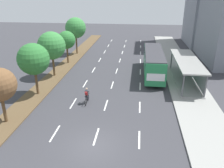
{
  "coord_description": "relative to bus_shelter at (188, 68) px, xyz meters",
  "views": [
    {
      "loc": [
        3.14,
        -13.97,
        10.97
      ],
      "look_at": [
        0.28,
        9.67,
        1.2
      ],
      "focal_mm": 36.28,
      "sensor_mm": 36.0,
      "label": 1
    }
  ],
  "objects": [
    {
      "name": "sidewalk_right",
      "position": [
        -0.28,
        5.51,
        -1.79
      ],
      "size": [
        4.5,
        52.0,
        0.15
      ],
      "primitive_type": "cube",
      "color": "gray",
      "rests_on": "ground"
    },
    {
      "name": "bus",
      "position": [
        -4.28,
        2.36,
        0.2
      ],
      "size": [
        2.54,
        11.29,
        3.37
      ],
      "color": "#28844C",
      "rests_on": "ground"
    },
    {
      "name": "median_strip",
      "position": [
        -17.83,
        5.51,
        -1.81
      ],
      "size": [
        2.6,
        52.0,
        0.12
      ],
      "primitive_type": "cube",
      "color": "brown",
      "rests_on": "ground"
    },
    {
      "name": "lane_divider_left",
      "position": [
        -13.03,
        3.3,
        -1.86
      ],
      "size": [
        0.14,
        46.57,
        0.01
      ],
      "color": "white",
      "rests_on": "ground"
    },
    {
      "name": "median_tree_third",
      "position": [
        -17.92,
        0.02,
        2.42
      ],
      "size": [
        3.71,
        3.71,
        6.04
      ],
      "color": "brown",
      "rests_on": "median_strip"
    },
    {
      "name": "lane_divider_center",
      "position": [
        -9.53,
        3.3,
        -1.86
      ],
      "size": [
        0.14,
        46.57,
        0.01
      ],
      "color": "white",
      "rests_on": "ground"
    },
    {
      "name": "lane_divider_right",
      "position": [
        -6.03,
        3.3,
        -1.86
      ],
      "size": [
        0.14,
        46.57,
        0.01
      ],
      "color": "white",
      "rests_on": "ground"
    },
    {
      "name": "ground_plane",
      "position": [
        -9.53,
        -14.49,
        -1.87
      ],
      "size": [
        140.0,
        140.0,
        0.0
      ],
      "primitive_type": "plane",
      "color": "#38383D"
    },
    {
      "name": "bus_shelter",
      "position": [
        0.0,
        0.0,
        0.0
      ],
      "size": [
        2.9,
        11.17,
        2.86
      ],
      "color": "gray",
      "rests_on": "sidewalk_right"
    },
    {
      "name": "median_tree_fourth",
      "position": [
        -17.83,
        6.09,
        1.98
      ],
      "size": [
        2.82,
        2.82,
        5.16
      ],
      "color": "brown",
      "rests_on": "median_strip"
    },
    {
      "name": "median_tree_fifth",
      "position": [
        -17.96,
        12.17,
        2.97
      ],
      "size": [
        3.71,
        3.71,
        6.59
      ],
      "color": "brown",
      "rests_on": "median_strip"
    },
    {
      "name": "median_tree_second",
      "position": [
        -17.65,
        -6.06,
        2.32
      ],
      "size": [
        3.45,
        3.45,
        5.8
      ],
      "color": "brown",
      "rests_on": "median_strip"
    },
    {
      "name": "cyclist",
      "position": [
        -11.59,
        -7.54,
        -1.08
      ],
      "size": [
        0.46,
        1.82,
        1.71
      ],
      "color": "black",
      "rests_on": "ground"
    }
  ]
}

